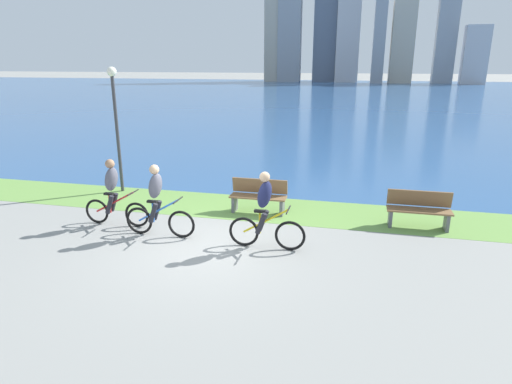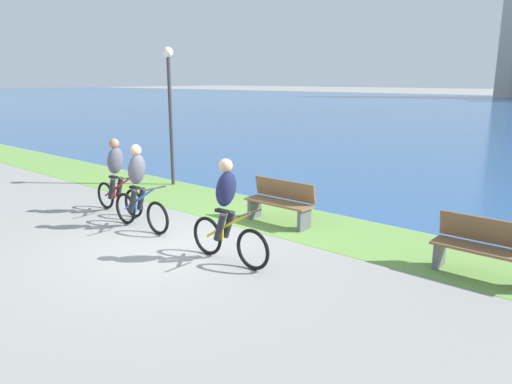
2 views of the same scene
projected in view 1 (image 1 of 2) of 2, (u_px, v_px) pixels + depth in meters
The scene contains 10 objects.
ground_plane at pixel (208, 246), 9.48m from camera, with size 300.00×300.00×0.00m, color gray.
grass_strip_bayside at pixel (240, 207), 11.99m from camera, with size 120.00×2.10×0.01m, color #6B9947.
bay_water_surface at pixel (334, 95), 52.85m from camera, with size 300.00×85.60×0.00m, color #2D568C.
cyclist_lead at pixel (265, 211), 9.13m from camera, with size 1.68×0.52×1.71m.
cyclist_trailing at pixel (157, 201), 9.80m from camera, with size 1.70×0.52×1.69m.
cyclist_distant_rear at pixel (113, 193), 10.46m from camera, with size 1.71×0.52×1.66m.
bench_near_path at pixel (419, 210), 10.43m from camera, with size 1.50×0.47×0.90m.
bench_far_along_path at pixel (259, 196), 11.47m from camera, with size 1.50×0.47×0.90m.
lamppost_tall at pixel (115, 111), 12.78m from camera, with size 0.28×0.28×3.75m.
city_skyline_far_shore at pixel (346, 28), 82.25m from camera, with size 40.43×10.65×26.34m.
Camera 1 is at (3.01, -8.26, 3.89)m, focal length 30.20 mm.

